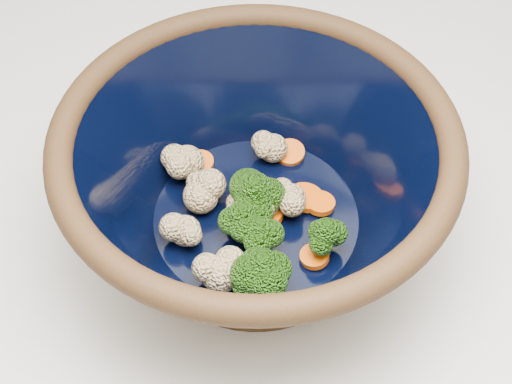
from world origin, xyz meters
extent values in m
cube|color=silver|center=(0.00, 0.00, 0.45)|extent=(1.20, 1.20, 0.90)
cylinder|color=black|center=(-0.06, -0.06, 0.91)|extent=(0.20, 0.20, 0.01)
torus|color=black|center=(-0.06, -0.06, 1.04)|extent=(0.33, 0.33, 0.02)
cylinder|color=black|center=(-0.06, -0.06, 0.93)|extent=(0.19, 0.19, 0.00)
cylinder|color=#608442|center=(-0.08, -0.14, 0.94)|extent=(0.01, 0.01, 0.02)
ellipsoid|color=#306312|center=(-0.08, -0.14, 0.97)|extent=(0.04, 0.04, 0.04)
cylinder|color=#608442|center=(-0.01, -0.11, 0.94)|extent=(0.01, 0.01, 0.02)
ellipsoid|color=#306312|center=(-0.01, -0.11, 0.96)|extent=(0.04, 0.04, 0.03)
cylinder|color=#608442|center=(-0.06, -0.06, 0.94)|extent=(0.01, 0.01, 0.02)
ellipsoid|color=#306312|center=(-0.06, -0.06, 0.97)|extent=(0.05, 0.05, 0.04)
cylinder|color=#608442|center=(-0.07, -0.10, 0.94)|extent=(0.01, 0.01, 0.02)
ellipsoid|color=#306312|center=(-0.07, -0.10, 0.96)|extent=(0.03, 0.03, 0.03)
cylinder|color=#608442|center=(-0.08, -0.08, 0.94)|extent=(0.01, 0.01, 0.02)
ellipsoid|color=#306312|center=(-0.08, -0.08, 0.96)|extent=(0.04, 0.04, 0.03)
cylinder|color=#608442|center=(-0.06, -0.07, 0.94)|extent=(0.01, 0.01, 0.02)
ellipsoid|color=#306312|center=(-0.06, -0.07, 0.96)|extent=(0.04, 0.04, 0.03)
cylinder|color=#608442|center=(-0.06, -0.06, 0.94)|extent=(0.01, 0.01, 0.02)
ellipsoid|color=#306312|center=(-0.06, -0.06, 0.97)|extent=(0.04, 0.04, 0.04)
cylinder|color=#608442|center=(-0.08, -0.14, 0.94)|extent=(0.01, 0.01, 0.02)
ellipsoid|color=#306312|center=(-0.08, -0.14, 0.96)|extent=(0.03, 0.03, 0.03)
sphere|color=beige|center=(-0.08, -0.06, 0.95)|extent=(0.03, 0.03, 0.03)
sphere|color=beige|center=(-0.03, -0.06, 0.95)|extent=(0.03, 0.03, 0.03)
sphere|color=beige|center=(-0.11, -0.04, 0.95)|extent=(0.03, 0.03, 0.03)
sphere|color=beige|center=(-0.06, -0.06, 0.95)|extent=(0.03, 0.03, 0.03)
sphere|color=beige|center=(-0.12, 0.00, 0.95)|extent=(0.03, 0.03, 0.03)
sphere|color=beige|center=(-0.06, -0.06, 0.95)|extent=(0.03, 0.03, 0.03)
sphere|color=beige|center=(-0.13, -0.07, 0.95)|extent=(0.03, 0.03, 0.03)
sphere|color=beige|center=(-0.11, -0.12, 0.95)|extent=(0.03, 0.03, 0.03)
sphere|color=beige|center=(-0.03, 0.00, 0.95)|extent=(0.03, 0.03, 0.03)
cylinder|color=#D95809|center=(-0.02, -0.05, 0.94)|extent=(0.03, 0.03, 0.01)
cylinder|color=#D95809|center=(0.00, -0.06, 0.94)|extent=(0.03, 0.03, 0.01)
cylinder|color=#D95809|center=(-0.10, 0.01, 0.94)|extent=(0.03, 0.03, 0.01)
cylinder|color=#D95809|center=(-0.02, 0.00, 0.94)|extent=(0.03, 0.03, 0.01)
cylinder|color=#D95809|center=(-0.02, -0.12, 0.94)|extent=(0.03, 0.03, 0.01)
cylinder|color=#D95809|center=(-0.05, -0.06, 0.94)|extent=(0.03, 0.03, 0.01)
cylinder|color=#D95809|center=(-0.06, -0.04, 0.94)|extent=(0.03, 0.03, 0.01)
camera|label=1|loc=(-0.14, -0.44, 1.45)|focal=50.00mm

